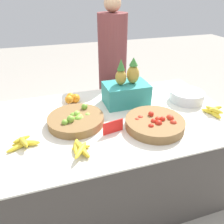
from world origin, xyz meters
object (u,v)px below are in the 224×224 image
Objects in this scene: tomato_basket at (155,123)px; metal_bowl at (187,96)px; lime_bowl at (76,120)px; vendor_person at (112,77)px; produce_crate at (126,90)px; price_sign at (113,127)px.

tomato_basket is 0.54m from metal_bowl.
vendor_person is at bearing 57.74° from lime_bowl.
produce_crate is at bearing 98.62° from tomato_basket.
tomato_basket is (0.52, -0.22, 0.00)m from lime_bowl.
vendor_person reaches higher than tomato_basket.
metal_bowl is at bearing 32.77° from tomato_basket.
produce_crate is 0.25× the size of vendor_person.
metal_bowl is 1.94× the size of price_sign.
price_sign is 1.13m from vendor_person.
lime_bowl is 0.98× the size of tomato_basket.
price_sign is 0.38× the size of produce_crate.
lime_bowl is 2.71× the size of price_sign.
metal_bowl is at bearing 9.27° from price_sign.
metal_bowl is 0.54m from produce_crate.
price_sign is at bearing 175.01° from tomato_basket.
produce_crate is (0.46, 0.19, 0.09)m from lime_bowl.
lime_bowl is at bearing 157.62° from tomato_basket.
produce_crate reaches higher than metal_bowl.
tomato_basket is 1.05× the size of produce_crate.
price_sign is at bearing -40.42° from lime_bowl.
lime_bowl is 0.51m from produce_crate.
price_sign is at bearing -121.87° from produce_crate.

